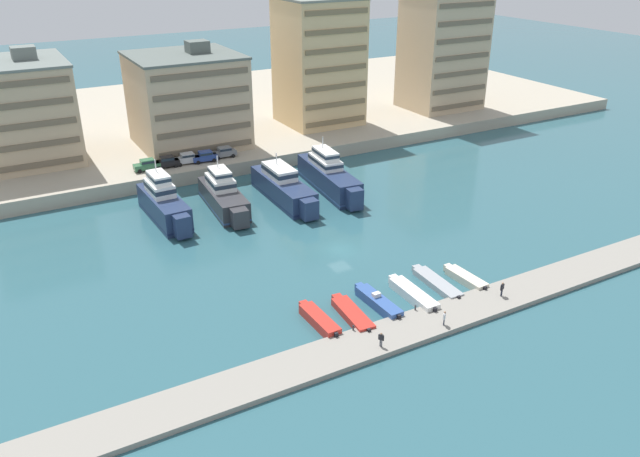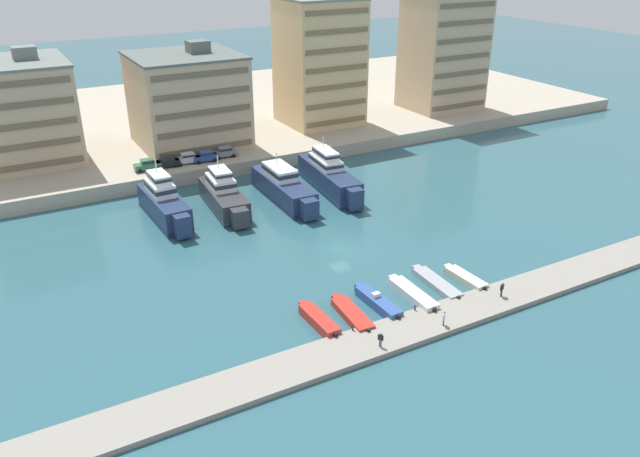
{
  "view_description": "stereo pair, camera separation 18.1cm",
  "coord_description": "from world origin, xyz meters",
  "px_view_note": "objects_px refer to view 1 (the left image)",
  "views": [
    {
      "loc": [
        -36.65,
        -60.64,
        36.39
      ],
      "look_at": [
        -1.79,
        2.12,
        2.5
      ],
      "focal_mm": 35.0,
      "sensor_mm": 36.0,
      "label": 1
    },
    {
      "loc": [
        -36.49,
        -60.72,
        36.39
      ],
      "look_at": [
        -1.79,
        2.12,
        2.5
      ],
      "focal_mm": 35.0,
      "sensor_mm": 36.0,
      "label": 2
    }
  ],
  "objects_px": {
    "motorboat_red_left": "(352,314)",
    "car_blue_center_left": "(205,156)",
    "yacht_navy_mid_left": "(283,187)",
    "motorboat_white_center_left": "(413,294)",
    "yacht_navy_center_left": "(329,176)",
    "motorboat_cream_center_right": "(465,278)",
    "car_green_far_left": "(147,164)",
    "pedestrian_far_side": "(381,338)",
    "motorboat_red_far_left": "(319,320)",
    "car_silver_mid_left": "(187,158)",
    "pedestrian_near_edge": "(444,317)",
    "pedestrian_mid_deck": "(502,288)",
    "yacht_charcoal_left": "(223,196)",
    "car_grey_center": "(224,152)",
    "motorboat_blue_mid_left": "(378,302)",
    "motorboat_grey_center": "(436,283)",
    "yacht_navy_far_left": "(164,204)"
  },
  "relations": [
    {
      "from": "motorboat_red_left",
      "to": "car_blue_center_left",
      "type": "xyz_separation_m",
      "value": [
        1.34,
        48.6,
        2.83
      ]
    },
    {
      "from": "yacht_charcoal_left",
      "to": "motorboat_red_far_left",
      "type": "distance_m",
      "value": 33.14
    },
    {
      "from": "yacht_navy_center_left",
      "to": "motorboat_red_left",
      "type": "xyz_separation_m",
      "value": [
        -15.88,
        -32.65,
        -1.89
      ]
    },
    {
      "from": "yacht_navy_mid_left",
      "to": "motorboat_white_center_left",
      "type": "height_order",
      "value": "yacht_navy_mid_left"
    },
    {
      "from": "motorboat_red_left",
      "to": "pedestrian_far_side",
      "type": "height_order",
      "value": "pedestrian_far_side"
    },
    {
      "from": "yacht_charcoal_left",
      "to": "motorboat_cream_center_right",
      "type": "bearing_deg",
      "value": -63.62
    },
    {
      "from": "pedestrian_near_edge",
      "to": "motorboat_white_center_left",
      "type": "bearing_deg",
      "value": 82.28
    },
    {
      "from": "yacht_navy_far_left",
      "to": "motorboat_red_far_left",
      "type": "bearing_deg",
      "value": -79.48
    },
    {
      "from": "yacht_navy_mid_left",
      "to": "pedestrian_near_edge",
      "type": "xyz_separation_m",
      "value": [
        -0.88,
        -38.74,
        -0.5
      ]
    },
    {
      "from": "motorboat_red_far_left",
      "to": "car_silver_mid_left",
      "type": "relative_size",
      "value": 1.7
    },
    {
      "from": "car_green_far_left",
      "to": "car_blue_center_left",
      "type": "relative_size",
      "value": 0.98
    },
    {
      "from": "motorboat_white_center_left",
      "to": "car_grey_center",
      "type": "bearing_deg",
      "value": 93.36
    },
    {
      "from": "motorboat_red_left",
      "to": "car_green_far_left",
      "type": "xyz_separation_m",
      "value": [
        -8.14,
        49.13,
        2.83
      ]
    },
    {
      "from": "yacht_navy_mid_left",
      "to": "pedestrian_mid_deck",
      "type": "distance_m",
      "value": 38.29
    },
    {
      "from": "motorboat_grey_center",
      "to": "pedestrian_mid_deck",
      "type": "bearing_deg",
      "value": -54.6
    },
    {
      "from": "yacht_navy_mid_left",
      "to": "motorboat_red_left",
      "type": "height_order",
      "value": "yacht_navy_mid_left"
    },
    {
      "from": "car_blue_center_left",
      "to": "pedestrian_near_edge",
      "type": "relative_size",
      "value": 2.59
    },
    {
      "from": "yacht_navy_mid_left",
      "to": "motorboat_red_left",
      "type": "bearing_deg",
      "value": -103.64
    },
    {
      "from": "motorboat_grey_center",
      "to": "motorboat_red_far_left",
      "type": "bearing_deg",
      "value": -178.72
    },
    {
      "from": "motorboat_red_left",
      "to": "yacht_navy_mid_left",
      "type": "bearing_deg",
      "value": 76.36
    },
    {
      "from": "car_blue_center_left",
      "to": "yacht_navy_far_left",
      "type": "bearing_deg",
      "value": -127.68
    },
    {
      "from": "motorboat_white_center_left",
      "to": "car_blue_center_left",
      "type": "height_order",
      "value": "car_blue_center_left"
    },
    {
      "from": "motorboat_white_center_left",
      "to": "pedestrian_mid_deck",
      "type": "bearing_deg",
      "value": -30.95
    },
    {
      "from": "motorboat_red_left",
      "to": "car_green_far_left",
      "type": "bearing_deg",
      "value": 99.4
    },
    {
      "from": "motorboat_cream_center_right",
      "to": "car_green_far_left",
      "type": "distance_m",
      "value": 54.57
    },
    {
      "from": "yacht_navy_center_left",
      "to": "pedestrian_mid_deck",
      "type": "height_order",
      "value": "yacht_navy_center_left"
    },
    {
      "from": "yacht_charcoal_left",
      "to": "car_green_far_left",
      "type": "relative_size",
      "value": 3.91
    },
    {
      "from": "car_grey_center",
      "to": "yacht_charcoal_left",
      "type": "bearing_deg",
      "value": -111.66
    },
    {
      "from": "yacht_navy_mid_left",
      "to": "motorboat_cream_center_right",
      "type": "bearing_deg",
      "value": -76.92
    },
    {
      "from": "yacht_navy_center_left",
      "to": "motorboat_blue_mid_left",
      "type": "xyz_separation_m",
      "value": [
        -12.31,
        -32.18,
        -1.75
      ]
    },
    {
      "from": "pedestrian_near_edge",
      "to": "pedestrian_mid_deck",
      "type": "relative_size",
      "value": 0.96
    },
    {
      "from": "motorboat_grey_center",
      "to": "motorboat_white_center_left",
      "type": "bearing_deg",
      "value": -166.83
    },
    {
      "from": "yacht_navy_far_left",
      "to": "motorboat_blue_mid_left",
      "type": "xyz_separation_m",
      "value": [
        13.46,
        -33.58,
        -1.85
      ]
    },
    {
      "from": "motorboat_cream_center_right",
      "to": "pedestrian_near_edge",
      "type": "relative_size",
      "value": 4.03
    },
    {
      "from": "motorboat_blue_mid_left",
      "to": "motorboat_red_left",
      "type": "bearing_deg",
      "value": -172.46
    },
    {
      "from": "yacht_navy_far_left",
      "to": "pedestrian_far_side",
      "type": "height_order",
      "value": "yacht_navy_far_left"
    },
    {
      "from": "pedestrian_far_side",
      "to": "yacht_charcoal_left",
      "type": "bearing_deg",
      "value": 90.9
    },
    {
      "from": "car_silver_mid_left",
      "to": "yacht_charcoal_left",
      "type": "bearing_deg",
      "value": -88.83
    },
    {
      "from": "yacht_navy_far_left",
      "to": "pedestrian_near_edge",
      "type": "relative_size",
      "value": 9.71
    },
    {
      "from": "car_blue_center_left",
      "to": "motorboat_white_center_left",
      "type": "bearing_deg",
      "value": -82.42
    },
    {
      "from": "car_grey_center",
      "to": "motorboat_blue_mid_left",
      "type": "bearing_deg",
      "value": -91.61
    },
    {
      "from": "motorboat_cream_center_right",
      "to": "car_grey_center",
      "type": "distance_m",
      "value": 50.38
    },
    {
      "from": "car_silver_mid_left",
      "to": "pedestrian_mid_deck",
      "type": "relative_size",
      "value": 2.45
    },
    {
      "from": "motorboat_blue_mid_left",
      "to": "yacht_navy_mid_left",
      "type": "bearing_deg",
      "value": 82.35
    },
    {
      "from": "yacht_charcoal_left",
      "to": "pedestrian_near_edge",
      "type": "bearing_deg",
      "value": -78.34
    },
    {
      "from": "yacht_navy_center_left",
      "to": "pedestrian_mid_deck",
      "type": "xyz_separation_m",
      "value": [
        0.21,
        -37.68,
        -0.74
      ]
    },
    {
      "from": "motorboat_white_center_left",
      "to": "car_blue_center_left",
      "type": "relative_size",
      "value": 1.94
    },
    {
      "from": "car_silver_mid_left",
      "to": "car_blue_center_left",
      "type": "relative_size",
      "value": 0.99
    },
    {
      "from": "car_blue_center_left",
      "to": "motorboat_cream_center_right",
      "type": "bearing_deg",
      "value": -73.9
    },
    {
      "from": "yacht_navy_far_left",
      "to": "yacht_navy_mid_left",
      "type": "xyz_separation_m",
      "value": [
        17.75,
        -1.69,
        -0.39
      ]
    }
  ]
}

